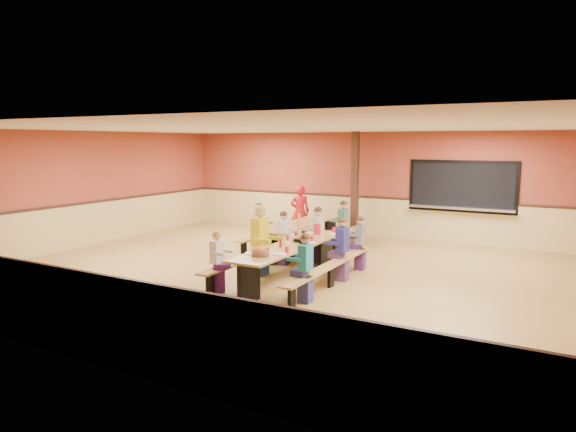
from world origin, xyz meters
The scene contains 23 objects.
ground centered at (0.00, 0.00, 0.00)m, with size 12.00×12.00×0.00m, color olive.
room_envelope centered at (0.00, 0.00, 0.69)m, with size 12.04×10.04×3.02m.
kitchen_pass_through centered at (2.60, 4.96, 1.49)m, with size 2.78×0.28×1.38m.
structural_post centered at (-0.20, 4.40, 1.50)m, with size 0.18×0.18×3.00m, color #321A10.
cafeteria_table_main centered at (0.44, -0.49, 0.53)m, with size 1.91×3.70×0.74m.
cafeteria_table_second centered at (-0.67, 2.25, 0.53)m, with size 1.91×3.70×0.74m.
seated_child_white_left centered at (-0.39, -1.81, 0.57)m, with size 0.33×0.27×1.13m, color silver, non-canonical shape.
seated_adult_yellow centered at (-0.39, -0.35, 0.71)m, with size 0.47×0.39×1.42m, color #D1C814, non-canonical shape.
seated_child_grey_left centered at (-0.39, 0.63, 0.59)m, with size 0.36×0.29×1.18m, color silver, non-canonical shape.
seated_child_teal_right centered at (1.26, -1.55, 0.59)m, with size 0.36×0.29×1.18m, color #1D7586, non-canonical shape.
seated_child_navy_right centered at (1.26, 0.05, 0.62)m, with size 0.39×0.32×1.24m, color navy, non-canonical shape.
seated_child_char_right centered at (1.26, 1.04, 0.57)m, with size 0.33×0.27×1.13m, color #53565D, non-canonical shape.
seated_child_purple_sec centered at (-1.49, 1.38, 0.62)m, with size 0.38×0.31×1.23m, color #9F6598, non-canonical shape.
seated_child_green_sec centered at (0.16, 2.73, 0.62)m, with size 0.38×0.31×1.24m, color #336A53, non-canonical shape.
seated_child_tan_sec centered at (0.16, 1.24, 0.62)m, with size 0.39×0.32×1.25m, color #BDA595, non-canonical shape.
standing_woman centered at (-1.57, 3.68, 0.76)m, with size 0.55×0.36×1.51m, color red.
punch_pitcher centered at (0.36, 0.79, 0.85)m, with size 0.16×0.16×0.22m, color red.
chip_bowl centered at (0.42, -1.64, 0.81)m, with size 0.32×0.32×0.15m, color orange, non-canonical shape.
napkin_dispenser centered at (0.59, -0.31, 0.80)m, with size 0.10×0.14×0.13m, color black.
condiment_mustard centered at (0.33, -0.62, 0.82)m, with size 0.06×0.06×0.17m, color yellow.
condiment_ketchup centered at (0.38, -0.84, 0.82)m, with size 0.06×0.06×0.17m, color #B2140F.
table_paddle centered at (0.42, -0.18, 0.88)m, with size 0.16×0.16×0.56m.
place_settings centered at (0.44, -0.49, 0.80)m, with size 0.65×3.30×0.11m, color beige, non-canonical shape.
Camera 1 is at (5.07, -9.10, 2.71)m, focal length 32.00 mm.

